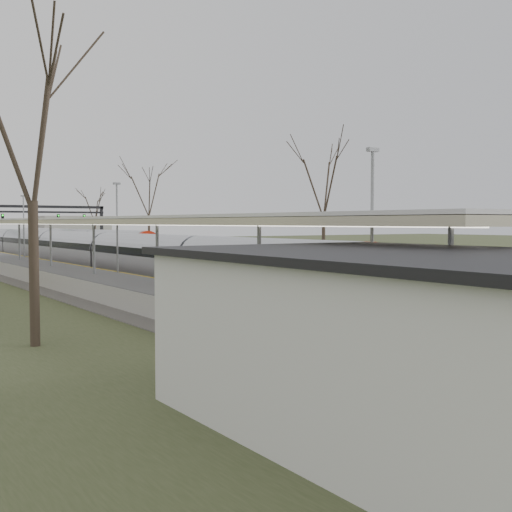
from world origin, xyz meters
The scene contains 9 objects.
track_bed centered at (0.26, 55.00, 0.06)m, with size 24.00×160.00×0.22m.
platform centered at (-9.05, 37.50, 0.50)m, with size 3.50×69.00×1.00m, color #9E9B93.
canopy centered at (-9.05, 32.99, 3.93)m, with size 4.10×50.00×3.11m.
station_building centered at (-12.50, 8.00, 1.60)m, with size 6.00×9.00×3.20m, color silver.
signal_gantry centered at (0.29, 84.99, 4.91)m, with size 21.00×0.59×6.08m.
tree_west_near centered at (-16.00, 20.00, 7.29)m, with size 5.00×5.00×10.30m.
tree_east_far centered at (14.00, 42.00, 7.29)m, with size 5.00×5.00×10.30m.
train_near centered at (-2.50, 64.03, 1.48)m, with size 2.62×90.21×3.05m.
train_far centered at (4.50, 78.97, 1.48)m, with size 2.62×45.21×3.05m.
Camera 1 is at (-21.30, 0.08, 3.84)m, focal length 45.00 mm.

